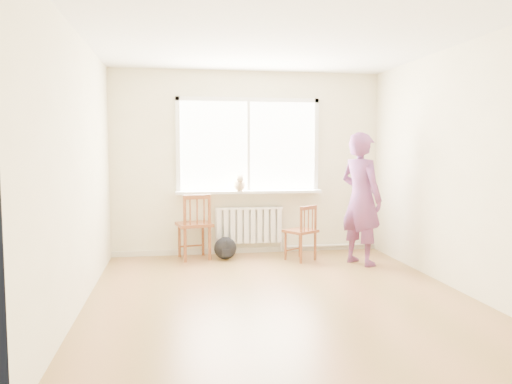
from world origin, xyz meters
name	(u,v)px	position (x,y,z in m)	size (l,w,h in m)	color
floor	(279,296)	(0.00, 0.00, 0.00)	(4.50, 4.50, 0.00)	#99683F
ceiling	(280,37)	(0.00, 0.00, 2.70)	(4.50, 4.50, 0.00)	white
back_wall	(248,163)	(0.00, 2.25, 1.35)	(4.00, 0.01, 2.70)	beige
window	(248,142)	(0.00, 2.22, 1.66)	(2.12, 0.05, 1.42)	white
windowsill	(249,192)	(0.00, 2.14, 0.93)	(2.15, 0.22, 0.04)	white
radiator	(249,225)	(0.00, 2.16, 0.44)	(1.00, 0.12, 0.55)	white
heating_pipe	(329,245)	(1.25, 2.19, 0.08)	(0.04, 0.04, 1.40)	silver
baseboard	(248,250)	(0.00, 2.23, 0.04)	(4.00, 0.03, 0.08)	beige
chair_left	(195,227)	(-0.81, 1.90, 0.47)	(0.54, 0.53, 0.93)	brown
chair_right	(303,233)	(0.67, 1.59, 0.39)	(0.52, 0.52, 0.78)	brown
person	(361,199)	(1.39, 1.27, 0.89)	(0.65, 0.43, 1.78)	#CD4456
cat	(239,184)	(-0.16, 2.06, 1.05)	(0.18, 0.38, 0.25)	beige
backpack	(225,248)	(-0.39, 1.85, 0.16)	(0.32, 0.24, 0.32)	black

